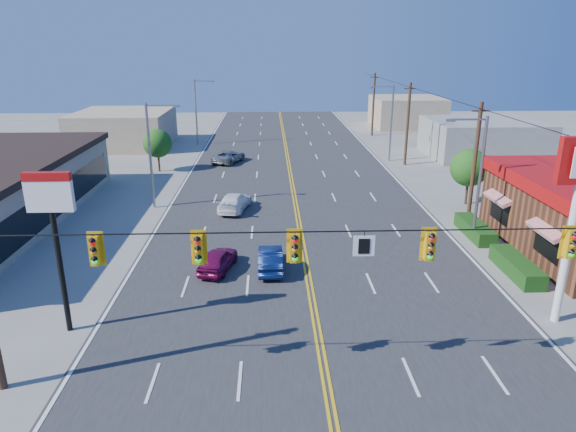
{
  "coord_description": "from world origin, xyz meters",
  "views": [
    {
      "loc": [
        -2.04,
        -16.36,
        12.09
      ],
      "look_at": [
        -0.95,
        12.98,
        2.2
      ],
      "focal_mm": 32.0,
      "sensor_mm": 36.0,
      "label": 1
    }
  ],
  "objects_px": {
    "car_magenta": "(218,260)",
    "car_silver": "(229,157)",
    "car_blue": "(270,260)",
    "car_white": "(235,202)",
    "signal_span": "(326,262)",
    "pizza_hut_sign": "(53,220)"
  },
  "relations": [
    {
      "from": "signal_span",
      "to": "car_silver",
      "type": "bearing_deg",
      "value": 99.43
    },
    {
      "from": "pizza_hut_sign",
      "to": "car_white",
      "type": "bearing_deg",
      "value": 69.66
    },
    {
      "from": "car_magenta",
      "to": "car_blue",
      "type": "height_order",
      "value": "car_blue"
    },
    {
      "from": "car_magenta",
      "to": "car_silver",
      "type": "distance_m",
      "value": 27.48
    },
    {
      "from": "signal_span",
      "to": "car_magenta",
      "type": "xyz_separation_m",
      "value": [
        -4.86,
        10.06,
        -4.27
      ]
    },
    {
      "from": "car_blue",
      "to": "car_white",
      "type": "distance_m",
      "value": 11.26
    },
    {
      "from": "signal_span",
      "to": "pizza_hut_sign",
      "type": "relative_size",
      "value": 3.55
    },
    {
      "from": "pizza_hut_sign",
      "to": "car_magenta",
      "type": "relative_size",
      "value": 1.89
    },
    {
      "from": "car_magenta",
      "to": "car_blue",
      "type": "distance_m",
      "value": 2.94
    },
    {
      "from": "car_magenta",
      "to": "car_blue",
      "type": "relative_size",
      "value": 0.95
    },
    {
      "from": "car_blue",
      "to": "car_silver",
      "type": "distance_m",
      "value": 27.83
    },
    {
      "from": "car_blue",
      "to": "car_silver",
      "type": "height_order",
      "value": "car_silver"
    },
    {
      "from": "pizza_hut_sign",
      "to": "car_white",
      "type": "height_order",
      "value": "pizza_hut_sign"
    },
    {
      "from": "car_blue",
      "to": "car_white",
      "type": "bearing_deg",
      "value": -76.68
    },
    {
      "from": "car_magenta",
      "to": "pizza_hut_sign",
      "type": "bearing_deg",
      "value": 58.9
    },
    {
      "from": "car_blue",
      "to": "car_white",
      "type": "relative_size",
      "value": 0.85
    },
    {
      "from": "pizza_hut_sign",
      "to": "car_white",
      "type": "relative_size",
      "value": 1.53
    },
    {
      "from": "car_blue",
      "to": "car_magenta",
      "type": "bearing_deg",
      "value": -1.4
    },
    {
      "from": "car_silver",
      "to": "pizza_hut_sign",
      "type": "bearing_deg",
      "value": 105.02
    },
    {
      "from": "signal_span",
      "to": "car_white",
      "type": "xyz_separation_m",
      "value": [
        -4.6,
        20.95,
        -4.23
      ]
    },
    {
      "from": "car_blue",
      "to": "car_silver",
      "type": "relative_size",
      "value": 0.82
    },
    {
      "from": "car_silver",
      "to": "car_blue",
      "type": "bearing_deg",
      "value": 121.82
    }
  ]
}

